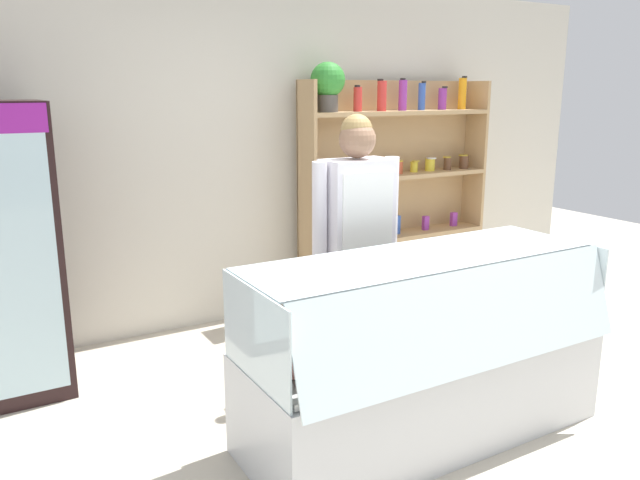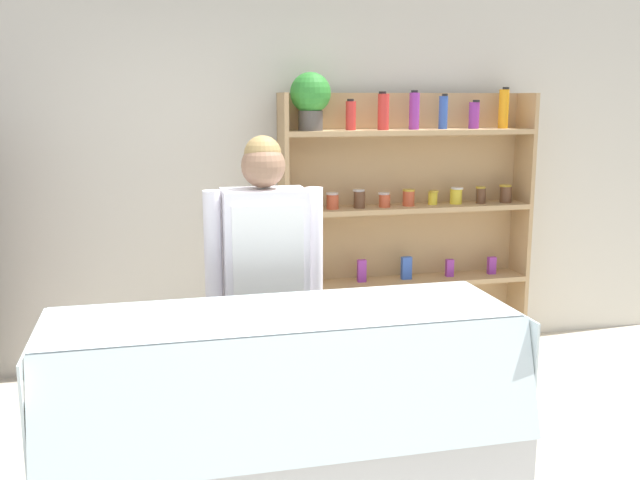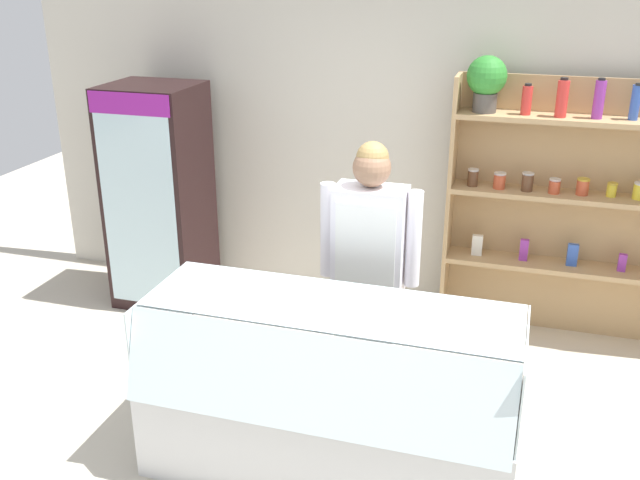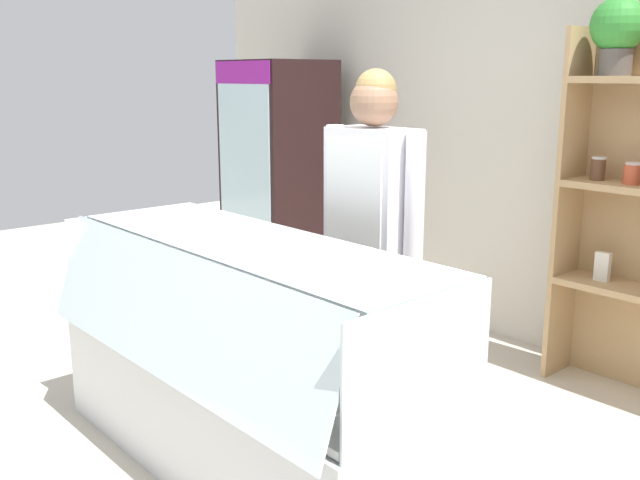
% 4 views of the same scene
% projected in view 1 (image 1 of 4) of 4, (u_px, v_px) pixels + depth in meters
% --- Properties ---
extents(ground_plane, '(12.00, 12.00, 0.00)m').
position_uv_depth(ground_plane, '(454.00, 422.00, 3.56)').
color(ground_plane, beige).
extents(back_wall, '(6.80, 0.10, 2.70)m').
position_uv_depth(back_wall, '(275.00, 152.00, 5.14)').
color(back_wall, beige).
rests_on(back_wall, ground).
extents(shelving_unit, '(1.84, 0.29, 2.07)m').
position_uv_depth(shelving_unit, '(386.00, 171.00, 5.44)').
color(shelving_unit, tan).
rests_on(shelving_unit, ground).
extents(deli_display_case, '(1.99, 0.81, 1.01)m').
position_uv_depth(deli_display_case, '(422.00, 381.00, 3.38)').
color(deli_display_case, silver).
rests_on(deli_display_case, ground).
extents(shop_clerk, '(0.61, 0.25, 1.71)m').
position_uv_depth(shop_clerk, '(357.00, 228.00, 3.84)').
color(shop_clerk, '#4C4233').
rests_on(shop_clerk, ground).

